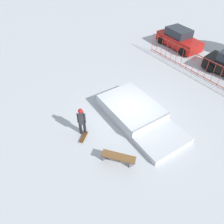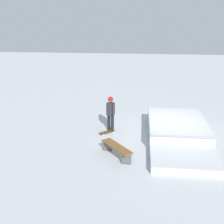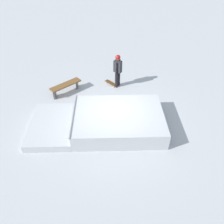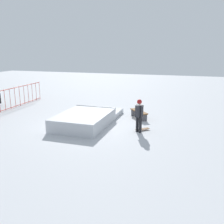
# 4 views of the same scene
# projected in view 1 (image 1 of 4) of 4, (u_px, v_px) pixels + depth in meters

# --- Properties ---
(ground_plane) EXTENTS (60.00, 60.00, 0.00)m
(ground_plane) POSITION_uv_depth(u_px,v_px,m) (129.00, 117.00, 12.49)
(ground_plane) COLOR #B7BABF
(skate_ramp) EXTENTS (5.41, 2.61, 0.74)m
(skate_ramp) POSITION_uv_depth(u_px,v_px,m) (136.00, 113.00, 12.23)
(skate_ramp) COLOR silver
(skate_ramp) RESTS_ON ground
(skater) EXTENTS (0.44, 0.39, 1.73)m
(skater) POSITION_uv_depth(u_px,v_px,m) (82.00, 120.00, 10.86)
(skater) COLOR black
(skater) RESTS_ON ground
(skateboard) EXTENTS (0.68, 0.73, 0.09)m
(skateboard) POSITION_uv_depth(u_px,v_px,m) (84.00, 137.00, 11.24)
(skateboard) COLOR #593314
(skateboard) RESTS_ON ground
(perimeter_fence) EXTENTS (11.49, 0.44, 1.50)m
(perimeter_fence) POSITION_uv_depth(u_px,v_px,m) (210.00, 71.00, 14.78)
(perimeter_fence) COLOR #B22D23
(perimeter_fence) RESTS_ON ground
(park_bench) EXTENTS (1.48, 1.34, 0.48)m
(park_bench) POSITION_uv_depth(u_px,v_px,m) (118.00, 158.00, 9.93)
(park_bench) COLOR brown
(park_bench) RESTS_ON ground
(parked_car_red) EXTENTS (4.15, 2.02, 1.60)m
(parked_car_red) POSITION_uv_depth(u_px,v_px,m) (179.00, 39.00, 18.75)
(parked_car_red) COLOR red
(parked_car_red) RESTS_ON ground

